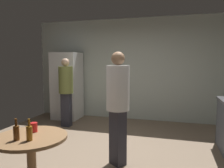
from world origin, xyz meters
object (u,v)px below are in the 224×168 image
at_px(beer_bottle_brown, 16,132).
at_px(refrigerator, 67,86).
at_px(person_in_olive_shirt, 66,87).
at_px(foreground_table, 31,145).
at_px(plastic_cup_red, 34,127).
at_px(person_in_white_shirt, 118,100).
at_px(beer_bottle_amber, 29,133).

bearing_deg(beer_bottle_brown, refrigerator, 109.63).
xyz_separation_m(beer_bottle_brown, person_in_olive_shirt, (-0.93, 2.85, 0.14)).
relative_size(foreground_table, plastic_cup_red, 7.27).
relative_size(foreground_table, person_in_white_shirt, 0.47).
bearing_deg(person_in_olive_shirt, plastic_cup_red, 20.73).
distance_m(foreground_table, plastic_cup_red, 0.22).
distance_m(beer_bottle_brown, plastic_cup_red, 0.29).
height_order(beer_bottle_amber, plastic_cup_red, beer_bottle_amber).
distance_m(beer_bottle_amber, beer_bottle_brown, 0.14).
height_order(plastic_cup_red, person_in_olive_shirt, person_in_olive_shirt).
xyz_separation_m(plastic_cup_red, person_in_olive_shirt, (-0.93, 2.56, 0.17)).
distance_m(plastic_cup_red, person_in_olive_shirt, 2.73).
bearing_deg(refrigerator, foreground_table, -68.71).
distance_m(foreground_table, beer_bottle_brown, 0.25).
bearing_deg(refrigerator, beer_bottle_brown, -70.37).
bearing_deg(beer_bottle_brown, foreground_table, 69.27).
height_order(beer_bottle_amber, beer_bottle_brown, same).
relative_size(refrigerator, beer_bottle_amber, 7.83).
bearing_deg(person_in_white_shirt, beer_bottle_brown, 4.74).
bearing_deg(beer_bottle_brown, person_in_olive_shirt, 108.04).
height_order(refrigerator, plastic_cup_red, refrigerator).
distance_m(refrigerator, person_in_white_shirt, 3.08).
xyz_separation_m(foreground_table, person_in_white_shirt, (0.71, 1.10, 0.37)).
xyz_separation_m(refrigerator, person_in_olive_shirt, (0.34, -0.71, 0.06)).
xyz_separation_m(beer_bottle_brown, person_in_white_shirt, (0.77, 1.25, 0.18)).
bearing_deg(foreground_table, person_in_olive_shirt, 110.08).
xyz_separation_m(beer_bottle_amber, person_in_white_shirt, (0.64, 1.22, 0.18)).
relative_size(foreground_table, person_in_olive_shirt, 0.49).
bearing_deg(plastic_cup_red, refrigerator, 111.30).
distance_m(refrigerator, person_in_olive_shirt, 0.79).
bearing_deg(person_in_olive_shirt, refrigerator, -153.59).
distance_m(refrigerator, foreground_table, 3.66).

